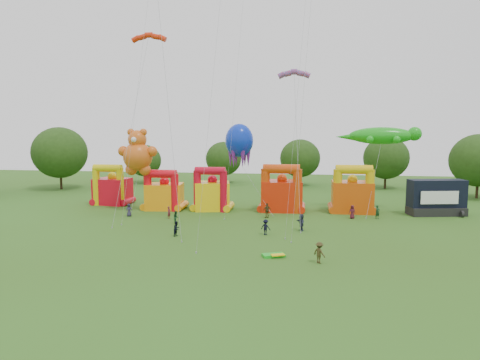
# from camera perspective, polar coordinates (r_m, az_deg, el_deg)

# --- Properties ---
(ground) EXTENTS (160.00, 160.00, 0.00)m
(ground) POSITION_cam_1_polar(r_m,az_deg,el_deg) (35.82, -6.59, -11.84)
(ground) COLOR #335618
(ground) RESTS_ON ground
(tree_ring) EXTENTS (124.75, 126.87, 12.07)m
(tree_ring) POSITION_cam_1_polar(r_m,az_deg,el_deg) (35.29, -8.33, -1.69)
(tree_ring) COLOR #352314
(tree_ring) RESTS_ON ground
(bouncy_castle_0) EXTENTS (5.47, 4.64, 6.29)m
(bouncy_castle_0) POSITION_cam_1_polar(r_m,az_deg,el_deg) (68.80, -16.72, -1.15)
(bouncy_castle_0) COLOR red
(bouncy_castle_0) RESTS_ON ground
(bouncy_castle_1) EXTENTS (5.58, 4.71, 5.88)m
(bouncy_castle_1) POSITION_cam_1_polar(r_m,az_deg,el_deg) (62.63, -10.10, -1.85)
(bouncy_castle_1) COLOR orange
(bouncy_castle_1) RESTS_ON ground
(bouncy_castle_2) EXTENTS (5.48, 4.74, 6.31)m
(bouncy_castle_2) POSITION_cam_1_polar(r_m,az_deg,el_deg) (61.13, -3.74, -1.81)
(bouncy_castle_2) COLOR yellow
(bouncy_castle_2) RESTS_ON ground
(bouncy_castle_3) EXTENTS (5.88, 4.81, 6.75)m
(bouncy_castle_3) POSITION_cam_1_polar(r_m,az_deg,el_deg) (60.66, 5.58, -1.75)
(bouncy_castle_3) COLOR red
(bouncy_castle_3) RESTS_ON ground
(bouncy_castle_4) EXTENTS (5.45, 4.39, 6.74)m
(bouncy_castle_4) POSITION_cam_1_polar(r_m,az_deg,el_deg) (61.38, 14.74, -1.84)
(bouncy_castle_4) COLOR #D3470B
(bouncy_castle_4) RESTS_ON ground
(stage_trailer) EXTENTS (7.76, 4.19, 4.83)m
(stage_trailer) POSITION_cam_1_polar(r_m,az_deg,el_deg) (63.38, 24.72, -2.18)
(stage_trailer) COLOR black
(stage_trailer) RESTS_ON ground
(teddy_bear_kite) EXTENTS (5.67, 4.73, 11.72)m
(teddy_bear_kite) POSITION_cam_1_polar(r_m,az_deg,el_deg) (61.37, -13.51, 3.12)
(teddy_bear_kite) COLOR #D15817
(teddy_bear_kite) RESTS_ON ground
(gecko_kite) EXTENTS (11.79, 8.90, 11.96)m
(gecko_kite) POSITION_cam_1_polar(r_m,az_deg,el_deg) (61.58, 17.72, 1.80)
(gecko_kite) COLOR #19A217
(gecko_kite) RESTS_ON ground
(octopus_kite) EXTENTS (7.69, 8.64, 12.45)m
(octopus_kite) POSITION_cam_1_polar(r_m,az_deg,el_deg) (60.98, 1.43, 0.71)
(octopus_kite) COLOR #0C2ABB
(octopus_kite) RESTS_ON ground
(parafoil_kites) EXTENTS (23.13, 14.60, 27.91)m
(parafoil_kites) POSITION_cam_1_polar(r_m,az_deg,el_deg) (49.55, -8.30, 7.71)
(parafoil_kites) COLOR red
(parafoil_kites) RESTS_ON ground
(diamond_kites) EXTENTS (23.09, 21.89, 35.12)m
(diamond_kites) POSITION_cam_1_polar(r_m,az_deg,el_deg) (48.84, -0.61, 11.68)
(diamond_kites) COLOR red
(diamond_kites) RESTS_ON ground
(folded_kite_bundle) EXTENTS (2.23, 1.68, 0.31)m
(folded_kite_bundle) POSITION_cam_1_polar(r_m,az_deg,el_deg) (39.22, 4.57, -9.96)
(folded_kite_bundle) COLOR green
(folded_kite_bundle) RESTS_ON ground
(spectator_0) EXTENTS (0.94, 0.74, 1.70)m
(spectator_0) POSITION_cam_1_polar(r_m,az_deg,el_deg) (58.67, -14.58, -3.90)
(spectator_0) COLOR #2D2844
(spectator_0) RESTS_ON ground
(spectator_1) EXTENTS (0.54, 0.66, 1.57)m
(spectator_1) POSITION_cam_1_polar(r_m,az_deg,el_deg) (56.21, -9.44, -4.29)
(spectator_1) COLOR maroon
(spectator_1) RESTS_ON ground
(spectator_2) EXTENTS (0.86, 0.94, 1.57)m
(spectator_2) POSITION_cam_1_polar(r_m,az_deg,el_deg) (52.98, -8.52, -4.95)
(spectator_2) COLOR #1B4422
(spectator_2) RESTS_ON ground
(spectator_3) EXTENTS (1.26, 1.01, 1.71)m
(spectator_3) POSITION_cam_1_polar(r_m,az_deg,el_deg) (46.89, 3.44, -6.30)
(spectator_3) COLOR black
(spectator_3) RESTS_ON ground
(spectator_4) EXTENTS (1.23, 0.98, 1.96)m
(spectator_4) POSITION_cam_1_polar(r_m,az_deg,el_deg) (55.83, 3.64, -4.09)
(spectator_4) COLOR #433B1B
(spectator_4) RESTS_ON ground
(spectator_5) EXTENTS (1.17, 1.88, 1.94)m
(spectator_5) POSITION_cam_1_polar(r_m,az_deg,el_deg) (49.17, 8.18, -5.61)
(spectator_5) COLOR #262B3F
(spectator_5) RESTS_ON ground
(spectator_6) EXTENTS (1.02, 0.87, 1.76)m
(spectator_6) POSITION_cam_1_polar(r_m,az_deg,el_deg) (57.18, 14.74, -4.14)
(spectator_6) COLOR #4D1622
(spectator_6) RESTS_ON ground
(spectator_7) EXTENTS (0.77, 0.69, 1.77)m
(spectator_7) POSITION_cam_1_polar(r_m,az_deg,el_deg) (57.97, 17.86, -4.10)
(spectator_7) COLOR #15361A
(spectator_7) RESTS_ON ground
(spectator_8) EXTENTS (0.83, 0.94, 1.64)m
(spectator_8) POSITION_cam_1_polar(r_m,az_deg,el_deg) (46.75, -8.45, -6.44)
(spectator_8) COLOR black
(spectator_8) RESTS_ON ground
(spectator_9) EXTENTS (1.34, 1.32, 1.85)m
(spectator_9) POSITION_cam_1_polar(r_m,az_deg,el_deg) (37.69, 10.54, -9.50)
(spectator_9) COLOR #3A3317
(spectator_9) RESTS_ON ground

